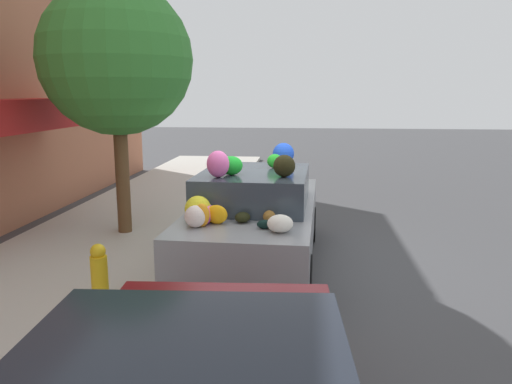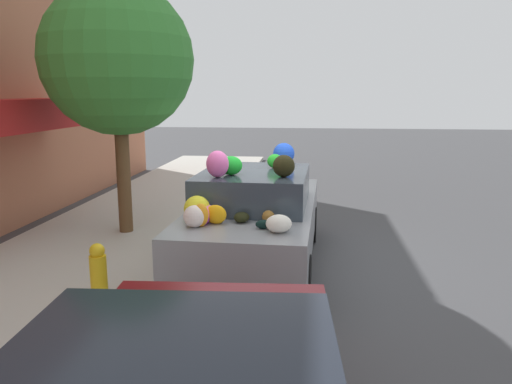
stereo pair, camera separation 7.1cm
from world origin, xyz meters
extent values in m
plane|color=#424244|center=(0.00, 0.00, 0.00)|extent=(60.00, 60.00, 0.00)
cube|color=#B2ADA3|center=(0.00, 2.70, 0.06)|extent=(24.00, 3.20, 0.12)
cube|color=red|center=(0.94, 4.35, 2.18)|extent=(3.72, 0.90, 0.55)
cylinder|color=brown|center=(1.15, 2.52, 1.17)|extent=(0.24, 0.24, 2.10)
sphere|color=#388433|center=(1.15, 2.52, 3.12)|extent=(2.56, 2.56, 2.56)
cylinder|color=gold|center=(-1.81, 1.73, 0.39)|extent=(0.20, 0.20, 0.55)
sphere|color=gold|center=(-1.81, 1.73, 0.73)|extent=(0.18, 0.18, 0.18)
cube|color=gray|center=(0.00, 0.05, 0.64)|extent=(4.27, 1.85, 0.67)
cube|color=#333D47|center=(-0.17, 0.05, 1.21)|extent=(1.95, 1.56, 0.48)
cylinder|color=black|center=(1.33, 0.79, 0.30)|extent=(0.61, 0.20, 0.60)
cylinder|color=black|center=(1.28, -0.78, 0.30)|extent=(0.61, 0.20, 0.60)
cylinder|color=black|center=(-1.28, 0.87, 0.30)|extent=(0.61, 0.20, 0.60)
cylinder|color=black|center=(-1.33, -0.69, 0.30)|extent=(0.61, 0.20, 0.60)
ellipsoid|color=orange|center=(-1.47, 0.56, 1.11)|extent=(0.26, 0.26, 0.28)
ellipsoid|color=white|center=(-1.62, -0.40, 1.07)|extent=(0.42, 0.42, 0.21)
sphere|color=yellow|center=(-1.26, 0.65, 1.14)|extent=(0.46, 0.46, 0.33)
ellipsoid|color=pink|center=(-0.74, 0.48, 1.63)|extent=(0.32, 0.32, 0.36)
ellipsoid|color=green|center=(-0.53, 0.33, 1.58)|extent=(0.41, 0.42, 0.26)
ellipsoid|color=black|center=(-1.49, -0.21, 1.02)|extent=(0.12, 0.20, 0.11)
ellipsoid|color=blue|center=(1.85, 0.62, 1.03)|extent=(0.23, 0.25, 0.12)
ellipsoid|color=yellow|center=(1.81, 0.14, 1.07)|extent=(0.34, 0.41, 0.21)
ellipsoid|color=black|center=(-1.23, 0.09, 1.04)|extent=(0.27, 0.25, 0.13)
ellipsoid|color=green|center=(0.20, -0.21, 1.56)|extent=(0.30, 0.31, 0.21)
sphere|color=blue|center=(0.58, -0.33, 1.62)|extent=(0.47, 0.47, 0.34)
sphere|color=purple|center=(-1.38, 0.54, 1.05)|extent=(0.21, 0.21, 0.15)
ellipsoid|color=pink|center=(-1.28, 0.58, 1.09)|extent=(0.48, 0.48, 0.24)
sphere|color=olive|center=(-1.21, -0.24, 1.05)|extent=(0.17, 0.17, 0.16)
ellipsoid|color=purple|center=(1.69, 0.43, 1.02)|extent=(0.24, 0.19, 0.11)
sphere|color=white|center=(-1.51, 0.62, 1.10)|extent=(0.37, 0.37, 0.27)
ellipsoid|color=#F3A312|center=(-1.33, 0.40, 1.09)|extent=(0.21, 0.30, 0.24)
sphere|color=black|center=(-0.62, -0.39, 1.60)|extent=(0.42, 0.42, 0.30)
camera|label=1|loc=(-7.20, -0.69, 2.56)|focal=35.00mm
camera|label=2|loc=(-7.20, -0.76, 2.56)|focal=35.00mm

